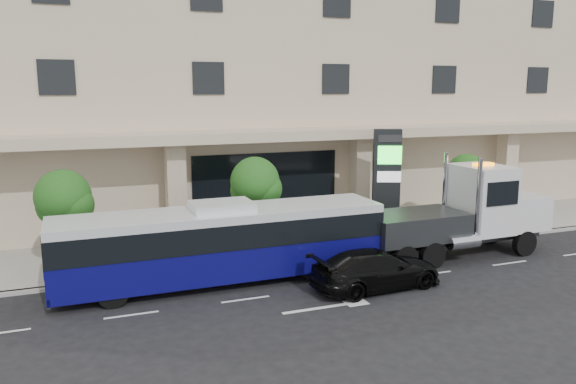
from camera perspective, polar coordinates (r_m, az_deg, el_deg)
name	(u,v)px	position (r m, az deg, el deg)	size (l,w,h in m)	color
ground	(328,274)	(23.37, 4.14, -8.30)	(120.00, 120.00, 0.00)	black
sidewalk	(286,241)	(27.76, -0.22, -5.05)	(120.00, 6.00, 0.15)	gray
curb	(310,259)	(25.08, 2.21, -6.77)	(120.00, 0.30, 0.15)	gray
convention_center	(228,48)	(36.75, -6.12, 14.30)	(60.00, 17.60, 20.00)	#BEAA8E
tree_left	(64,201)	(24.04, -21.81, -0.83)	(2.27, 2.20, 4.22)	#422B19
tree_mid	(256,185)	(25.13, -3.31, 0.72)	(2.28, 2.20, 4.38)	#422B19
tree_right	(467,176)	(30.59, 17.71, 1.58)	(2.10, 2.00, 4.04)	#422B19
city_bus	(222,242)	(22.00, -6.68, -5.07)	(12.78, 2.80, 3.23)	black
tow_truck	(464,215)	(26.57, 17.46, -2.20)	(10.13, 2.69, 4.61)	#2D3033
black_sedan	(376,269)	(21.78, 8.96, -7.75)	(2.10, 5.17, 1.50)	black
signage_pylon	(386,182)	(28.42, 9.96, 0.99)	(1.42, 0.96, 5.40)	black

